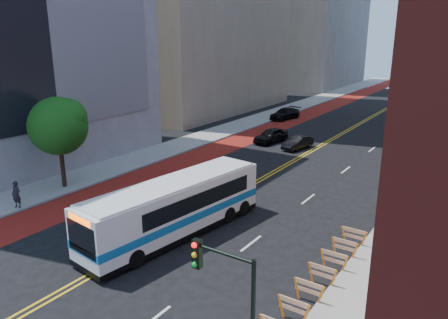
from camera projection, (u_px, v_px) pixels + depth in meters
name	position (u px, v px, depth m)	size (l,w,h in m)	color
ground	(108.00, 265.00, 21.91)	(160.00, 160.00, 0.00)	black
sidewalk_left	(230.00, 129.00, 52.24)	(4.00, 140.00, 0.15)	gray
bus_lane_paint	(258.00, 133.00, 50.19)	(3.60, 140.00, 0.01)	maroon
center_line_inner	(324.00, 143.00, 46.00)	(0.14, 140.00, 0.01)	gold
center_line_outer	(327.00, 143.00, 45.81)	(0.14, 140.00, 0.01)	gold
lane_dashes	(392.00, 134.00, 49.77)	(0.14, 98.20, 0.01)	silver
construction_barriers	(316.00, 280.00, 19.38)	(1.42, 10.91, 1.00)	orange
street_tree	(59.00, 124.00, 31.30)	(4.20, 4.20, 6.70)	black
traffic_signal	(227.00, 295.00, 13.07)	(2.21, 0.34, 5.07)	black
transit_bus	(177.00, 207.00, 24.81)	(4.11, 12.14, 3.27)	white
car_a	(271.00, 135.00, 45.86)	(1.80, 4.47, 1.52)	black
car_b	(298.00, 143.00, 43.42)	(1.35, 3.86, 1.27)	black
car_c	(285.00, 114.00, 58.10)	(2.05, 5.04, 1.46)	black
pedestrian	(17.00, 195.00, 28.46)	(0.66, 0.43, 1.80)	black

